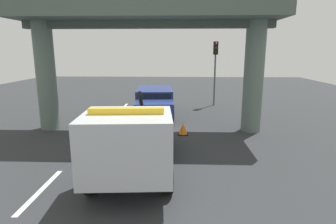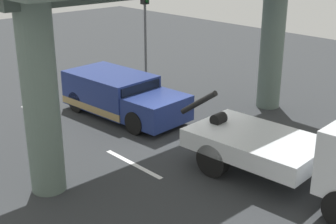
{
  "view_description": "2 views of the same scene",
  "coord_description": "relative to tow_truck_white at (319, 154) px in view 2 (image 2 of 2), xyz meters",
  "views": [
    {
      "loc": [
        13.0,
        1.5,
        3.87
      ],
      "look_at": [
        -0.04,
        0.98,
        0.99
      ],
      "focal_mm": 29.41,
      "sensor_mm": 36.0,
      "label": 1
    },
    {
      "loc": [
        10.23,
        -10.46,
        6.46
      ],
      "look_at": [
        -1.01,
        -0.0,
        0.84
      ],
      "focal_mm": 49.99,
      "sensor_mm": 36.0,
      "label": 2
    }
  ],
  "objects": [
    {
      "name": "lane_stripe_west",
      "position": [
        -10.78,
        -2.47,
        -1.2
      ],
      "size": [
        2.6,
        0.16,
        0.01
      ],
      "primitive_type": "cube",
      "color": "silver",
      "rests_on": "ground"
    },
    {
      "name": "tow_truck_white",
      "position": [
        0.0,
        0.0,
        0.0
      ],
      "size": [
        7.32,
        2.8,
        2.46
      ],
      "color": "silver",
      "rests_on": "ground"
    },
    {
      "name": "lane_stripe_mid",
      "position": [
        -4.78,
        -2.47,
        -1.2
      ],
      "size": [
        2.6,
        0.16,
        0.01
      ],
      "primitive_type": "cube",
      "color": "silver",
      "rests_on": "ground"
    },
    {
      "name": "ground_plane",
      "position": [
        -4.78,
        -0.06,
        -1.25
      ],
      "size": [
        60.0,
        40.0,
        0.1
      ],
      "primitive_type": "cube",
      "color": "#2D3033"
    },
    {
      "name": "traffic_cone_orange",
      "position": [
        -4.38,
        1.65,
        -0.93
      ],
      "size": [
        0.48,
        0.48,
        0.58
      ],
      "color": "orange",
      "rests_on": "ground"
    },
    {
      "name": "towed_van_green",
      "position": [
        -8.52,
        -0.06,
        -0.42
      ],
      "size": [
        5.34,
        2.54,
        1.58
      ],
      "color": "navy",
      "rests_on": "ground"
    },
    {
      "name": "traffic_light_near",
      "position": [
        -11.76,
        4.01,
        2.11
      ],
      "size": [
        0.39,
        0.32,
        4.55
      ],
      "color": "#515456",
      "rests_on": "ground"
    }
  ]
}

